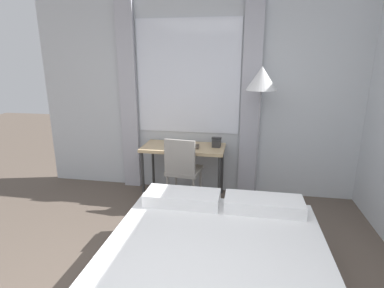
{
  "coord_description": "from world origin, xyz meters",
  "views": [
    {
      "loc": [
        0.46,
        -1.35,
        1.82
      ],
      "look_at": [
        -0.13,
        1.96,
        0.88
      ],
      "focal_mm": 28.0,
      "sensor_mm": 36.0,
      "label": 1
    }
  ],
  "objects_px": {
    "desk_chair": "(183,168)",
    "bed": "(212,283)",
    "desk": "(184,151)",
    "telephone": "(217,142)",
    "standing_lamp": "(261,88)",
    "book": "(189,146)"
  },
  "relations": [
    {
      "from": "desk_chair",
      "to": "bed",
      "type": "distance_m",
      "value": 1.71
    },
    {
      "from": "bed",
      "to": "telephone",
      "type": "height_order",
      "value": "telephone"
    },
    {
      "from": "desk_chair",
      "to": "book",
      "type": "distance_m",
      "value": 0.32
    },
    {
      "from": "desk",
      "to": "telephone",
      "type": "relative_size",
      "value": 7.32
    },
    {
      "from": "desk_chair",
      "to": "telephone",
      "type": "xyz_separation_m",
      "value": [
        0.38,
        0.34,
        0.25
      ]
    },
    {
      "from": "standing_lamp",
      "to": "book",
      "type": "height_order",
      "value": "standing_lamp"
    },
    {
      "from": "desk_chair",
      "to": "telephone",
      "type": "height_order",
      "value": "desk_chair"
    },
    {
      "from": "desk",
      "to": "telephone",
      "type": "height_order",
      "value": "telephone"
    },
    {
      "from": "desk_chair",
      "to": "bed",
      "type": "bearing_deg",
      "value": -64.85
    },
    {
      "from": "desk",
      "to": "telephone",
      "type": "distance_m",
      "value": 0.45
    },
    {
      "from": "standing_lamp",
      "to": "book",
      "type": "bearing_deg",
      "value": 179.26
    },
    {
      "from": "desk_chair",
      "to": "bed",
      "type": "xyz_separation_m",
      "value": [
        0.56,
        -1.59,
        -0.3
      ]
    },
    {
      "from": "desk",
      "to": "desk_chair",
      "type": "distance_m",
      "value": 0.3
    },
    {
      "from": "standing_lamp",
      "to": "telephone",
      "type": "height_order",
      "value": "standing_lamp"
    },
    {
      "from": "bed",
      "to": "standing_lamp",
      "type": "bearing_deg",
      "value": 79.0
    },
    {
      "from": "telephone",
      "to": "desk_chair",
      "type": "bearing_deg",
      "value": -138.69
    },
    {
      "from": "standing_lamp",
      "to": "bed",
      "type": "bearing_deg",
      "value": -101.0
    },
    {
      "from": "book",
      "to": "standing_lamp",
      "type": "bearing_deg",
      "value": -0.74
    },
    {
      "from": "desk_chair",
      "to": "standing_lamp",
      "type": "distance_m",
      "value": 1.35
    },
    {
      "from": "desk_chair",
      "to": "book",
      "type": "xyz_separation_m",
      "value": [
        0.04,
        0.23,
        0.21
      ]
    },
    {
      "from": "telephone",
      "to": "book",
      "type": "bearing_deg",
      "value": -162.85
    },
    {
      "from": "desk",
      "to": "book",
      "type": "height_order",
      "value": "book"
    }
  ]
}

